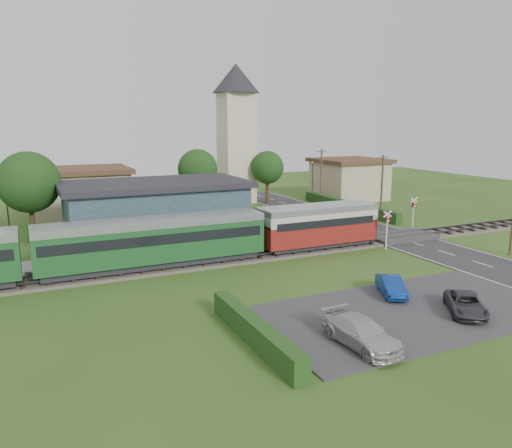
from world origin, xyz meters
name	(u,v)px	position (x,y,z in m)	size (l,w,h in m)	color
ground	(317,257)	(0.00, 0.00, 0.00)	(120.00, 120.00, 0.00)	#2D4C19
railway_track	(304,250)	(0.00, 2.00, 0.11)	(76.00, 3.20, 0.49)	#4C443D
road	(416,244)	(10.00, 0.00, 0.03)	(6.00, 70.00, 0.05)	#28282B
car_park	(409,311)	(-1.50, -12.00, 0.04)	(17.00, 9.00, 0.08)	#333335
crossing_deck	(400,237)	(10.00, 2.00, 0.23)	(6.20, 3.40, 0.45)	#333335
platform	(175,253)	(-10.00, 5.20, 0.23)	(30.00, 3.00, 0.45)	gray
equipment_hut	(66,244)	(-18.00, 5.20, 1.75)	(2.30, 2.30, 2.55)	beige
station_building	(156,211)	(-10.00, 10.99, 2.69)	(16.00, 9.00, 5.30)	#2B424B
train	(108,245)	(-15.56, 2.00, 2.18)	(43.20, 2.90, 3.40)	#232328
church_tower	(236,123)	(5.00, 28.00, 10.23)	(6.00, 6.00, 17.60)	beige
house_west	(79,193)	(-15.00, 25.00, 2.79)	(10.80, 8.80, 5.50)	tan
house_east	(349,178)	(20.00, 24.00, 2.80)	(8.80, 8.80, 5.50)	tan
hedge_carpark	(255,332)	(-11.00, -12.00, 0.60)	(0.80, 9.00, 1.20)	#193814
hedge_roadside	(348,206)	(14.20, 16.00, 0.60)	(0.80, 18.00, 1.20)	#193814
hedge_station	(145,224)	(-10.00, 15.50, 0.65)	(22.00, 0.80, 1.30)	#193814
tree_a	(29,182)	(-20.00, 14.00, 5.38)	(5.20, 5.20, 8.00)	#332316
tree_b	(198,169)	(-2.00, 23.00, 5.02)	(4.60, 4.60, 7.34)	#332316
tree_c	(267,168)	(8.00, 25.00, 4.65)	(4.20, 4.20, 6.78)	#332316
utility_pole_c	(382,187)	(14.20, 10.00, 3.63)	(1.40, 0.22, 7.00)	#473321
utility_pole_d	(321,176)	(14.20, 22.00, 3.63)	(1.40, 0.22, 7.00)	#473321
crossing_signal_near	(387,224)	(6.40, -0.41, 2.14)	(0.84, 0.28, 3.28)	silver
crossing_signal_far	(414,209)	(13.60, 4.39, 2.14)	(0.84, 0.28, 3.28)	silver
streetlamp_west	(7,201)	(-22.00, 20.00, 3.04)	(0.30, 0.30, 5.15)	#3F3F47
streetlamp_east	(313,176)	(16.00, 27.00, 3.04)	(0.30, 0.30, 5.15)	#3F3F47
car_on_road	(343,213)	(10.75, 12.07, 0.66)	(1.44, 3.57, 1.22)	#2B5893
car_park_blue	(391,286)	(-0.70, -9.50, 0.64)	(1.19, 3.40, 1.12)	navy
car_park_silver	(361,332)	(-6.68, -14.50, 0.74)	(1.86, 4.57, 1.33)	#BCBCBC
car_park_dark	(466,304)	(1.01, -13.61, 0.62)	(1.79, 3.87, 1.08)	#37383C
pedestrian_near	(274,231)	(-1.40, 4.82, 1.31)	(0.63, 0.41, 1.72)	gray
pedestrian_far	(72,249)	(-17.63, 5.19, 1.39)	(0.91, 0.71, 1.87)	gray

